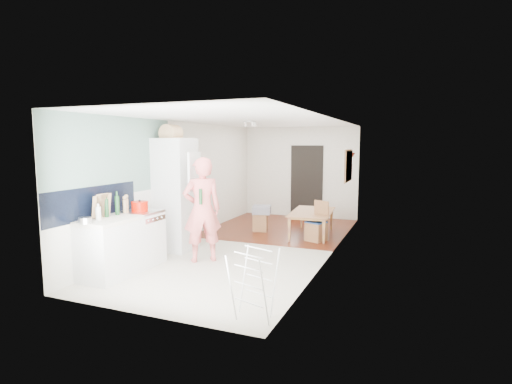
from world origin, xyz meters
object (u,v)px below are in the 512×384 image
Objects in this scene: person at (202,200)px; stool at (261,223)px; dining_chair at (316,222)px; dining_table at (313,225)px; drying_rack at (254,285)px.

stool is (0.08, 2.58, -0.86)m from person.
dining_chair is at bearing -17.36° from stool.
person is at bearing -91.79° from stool.
dining_chair is (1.52, 2.14, -0.65)m from person.
person is 1.61× the size of dining_table.
dining_table reaches higher than stool.
stool is at bearing 128.78° from drying_rack.
dining_table is 4.45m from drying_rack.
stool is (-1.43, 0.45, -0.21)m from dining_chair.
person is 2.70m from dining_chair.
person is at bearing 147.83° from dining_table.
drying_rack is (0.19, -3.96, -0.01)m from dining_chair.
dining_chair reaches higher than stool.
person reaches higher than drying_rack.
drying_rack reaches higher than dining_table.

